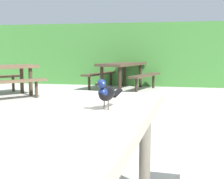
{
  "coord_description": "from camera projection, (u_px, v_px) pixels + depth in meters",
  "views": [
    {
      "loc": [
        0.54,
        -1.69,
        1.09
      ],
      "look_at": [
        0.15,
        0.19,
        0.84
      ],
      "focal_mm": 48.86,
      "sensor_mm": 36.0,
      "label": 1
    }
  ],
  "objects": [
    {
      "name": "bird_grackle",
      "position": [
        106.0,
        92.0,
        1.77
      ],
      "size": [
        0.12,
        0.28,
        0.18
      ],
      "color": "black",
      "rests_on": "picnic_table_foreground"
    },
    {
      "name": "picnic_table_foreground",
      "position": [
        81.0,
        144.0,
        1.73
      ],
      "size": [
        1.77,
        1.84,
        0.74
      ],
      "color": "#B2A893",
      "rests_on": "ground"
    },
    {
      "name": "hedge_wall",
      "position": [
        158.0,
        54.0,
        9.73
      ],
      "size": [
        28.0,
        1.25,
        1.92
      ],
      "primitive_type": "cube",
      "color": "#428438",
      "rests_on": "ground"
    },
    {
      "name": "picnic_table_far_centre",
      "position": [
        122.0,
        69.0,
        8.56
      ],
      "size": [
        2.08,
        2.1,
        0.74
      ],
      "color": "#473828",
      "rests_on": "ground"
    }
  ]
}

